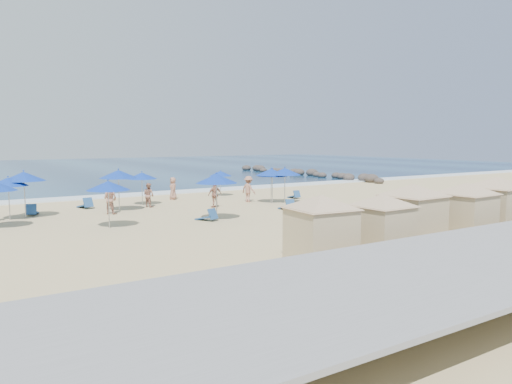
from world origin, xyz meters
TOP-DOWN VIEW (x-y plane):
  - ground at (0.00, 0.00)m, footprint 160.00×160.00m
  - ocean at (0.00, 55.00)m, footprint 160.00×80.00m
  - surf_line at (0.00, 15.50)m, footprint 160.00×2.50m
  - seawall at (0.00, -13.50)m, footprint 160.00×6.10m
  - rock_jetty at (24.01, 24.90)m, footprint 2.56×26.66m
  - trash_bin at (4.97, -3.62)m, footprint 1.09×1.09m
  - cabana_0 at (-3.05, -9.71)m, footprint 4.34×4.34m
  - cabana_1 at (-0.11, -9.89)m, footprint 4.12×4.12m
  - cabana_2 at (2.34, -9.34)m, footprint 4.54×4.54m
  - cabana_3 at (5.27, -9.87)m, footprint 4.44×4.44m
  - cabana_4 at (8.05, -9.59)m, footprint 4.67×4.67m
  - umbrella_0 at (-11.01, 7.14)m, footprint 2.16×2.16m
  - umbrella_2 at (-10.15, 7.49)m, footprint 2.40×2.40m
  - umbrella_3 at (-7.17, 1.65)m, footprint 2.17×2.17m
  - umbrella_4 at (-2.60, 9.19)m, footprint 2.03×2.03m
  - umbrella_5 at (-4.83, 7.25)m, footprint 2.34×2.34m
  - umbrella_6 at (-1.46, 0.85)m, footprint 2.33×2.33m
  - umbrella_7 at (5.35, 5.31)m, footprint 2.21×2.21m
  - umbrella_8 at (4.54, 11.08)m, footprint 1.81×1.81m
  - umbrella_9 at (5.41, 5.25)m, footprint 2.16×2.16m
  - umbrella_10 at (6.10, 4.72)m, footprint 2.26×2.26m
  - beach_chair_1 at (-9.70, 8.25)m, footprint 0.94×1.45m
  - beach_chair_2 at (-6.24, 9.67)m, footprint 0.81×1.42m
  - beach_chair_3 at (-1.94, 0.94)m, footprint 0.98×1.40m
  - beach_chair_4 at (4.19, 1.84)m, footprint 0.76×1.40m
  - beach_chair_5 at (8.44, 6.60)m, footprint 0.61×1.20m
  - beachgoer_1 at (-5.64, 6.40)m, footprint 1.07×1.10m
  - beachgoer_2 at (0.95, 5.45)m, footprint 1.02×0.47m
  - beachgoer_3 at (4.35, 6.69)m, footprint 0.95×1.33m
  - beachgoer_4 at (0.44, 10.98)m, footprint 0.75×0.93m
  - beachgoer_5 at (-2.60, 8.04)m, footprint 0.86×0.95m

SIDE VIEW (x-z plane):
  - ground at x=0.00m, z-range 0.00..0.00m
  - ocean at x=0.00m, z-range 0.00..0.06m
  - surf_line at x=0.00m, z-range 0.00..0.08m
  - beach_chair_5 at x=8.44m, z-range -0.10..0.54m
  - beach_chair_3 at x=-1.94m, z-range -0.11..0.60m
  - beach_chair_4 at x=4.19m, z-range -0.11..0.62m
  - beach_chair_2 at x=-6.24m, z-range -0.11..0.62m
  - beach_chair_1 at x=-9.70m, z-range -0.11..0.62m
  - rock_jetty at x=24.01m, z-range -0.12..0.84m
  - trash_bin at x=4.97m, z-range 0.00..0.86m
  - seawall at x=0.00m, z-range 0.04..1.26m
  - beachgoer_5 at x=-2.60m, z-range 0.00..1.60m
  - beachgoer_4 at x=0.44m, z-range 0.00..1.67m
  - beachgoer_2 at x=0.95m, z-range 0.00..1.71m
  - beachgoer_1 at x=-5.64m, z-range 0.00..1.79m
  - beachgoer_3 at x=4.35m, z-range 0.00..1.86m
  - cabana_1 at x=-0.11m, z-range 0.19..2.77m
  - cabana_0 at x=-3.05m, z-range 0.20..2.93m
  - cabana_3 at x=5.27m, z-range 0.20..2.99m
  - cabana_2 at x=2.34m, z-range 0.21..3.05m
  - cabana_4 at x=8.05m, z-range 0.21..3.15m
  - umbrella_8 at x=4.54m, z-range 0.76..2.81m
  - umbrella_4 at x=-2.60m, z-range 0.85..3.16m
  - umbrella_9 at x=5.41m, z-range 0.90..3.36m
  - umbrella_0 at x=-11.01m, z-range 0.90..3.36m
  - umbrella_3 at x=-7.17m, z-range 0.91..3.38m
  - umbrella_7 at x=5.35m, z-range 0.92..3.43m
  - umbrella_10 at x=6.10m, z-range 0.94..3.51m
  - umbrella_6 at x=-1.46m, z-range 0.97..3.63m
  - umbrella_5 at x=-4.83m, z-range 0.98..3.64m
  - umbrella_2 at x=-10.15m, z-range 1.00..3.74m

